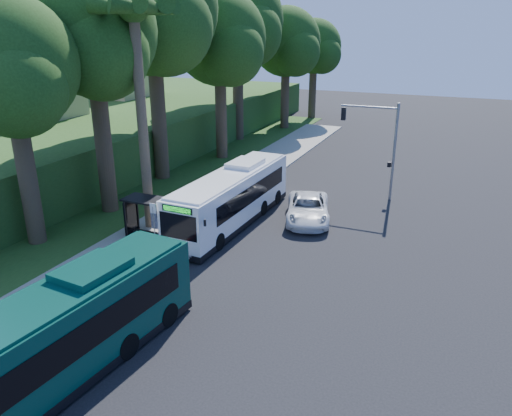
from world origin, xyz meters
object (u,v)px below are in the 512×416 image
at_px(bus_shelter, 148,210).
at_px(teal_bus, 56,337).
at_px(white_bus, 232,196).
at_px(pickup, 308,209).

distance_m(bus_shelter, teal_bus, 12.74).
relative_size(white_bus, teal_bus, 0.97).
bearing_deg(bus_shelter, pickup, 39.84).
xyz_separation_m(bus_shelter, teal_bus, (4.40, -11.95, 0.02)).
relative_size(bus_shelter, teal_bus, 0.25).
bearing_deg(white_bus, bus_shelter, -127.84).
relative_size(bus_shelter, white_bus, 0.26).
bearing_deg(white_bus, teal_bus, -84.95).
bearing_deg(teal_bus, white_bus, 98.72).
height_order(bus_shelter, white_bus, white_bus).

